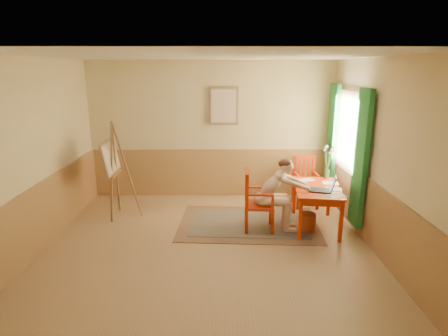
{
  "coord_description": "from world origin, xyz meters",
  "views": [
    {
      "loc": [
        0.21,
        -5.31,
        2.63
      ],
      "look_at": [
        0.25,
        0.55,
        1.05
      ],
      "focal_mm": 29.62,
      "sensor_mm": 36.0,
      "label": 1
    }
  ],
  "objects_px": {
    "easel": "(113,161)",
    "laptop": "(324,188)",
    "chair_back": "(305,182)",
    "chair_left": "(256,201)",
    "figure": "(276,191)",
    "table": "(317,192)"
  },
  "relations": [
    {
      "from": "easel",
      "to": "laptop",
      "type": "bearing_deg",
      "value": -11.41
    },
    {
      "from": "chair_back",
      "to": "easel",
      "type": "distance_m",
      "value": 3.66
    },
    {
      "from": "chair_left",
      "to": "easel",
      "type": "relative_size",
      "value": 0.58
    },
    {
      "from": "laptop",
      "to": "easel",
      "type": "height_order",
      "value": "easel"
    },
    {
      "from": "chair_left",
      "to": "laptop",
      "type": "height_order",
      "value": "chair_left"
    },
    {
      "from": "chair_back",
      "to": "figure",
      "type": "height_order",
      "value": "figure"
    },
    {
      "from": "chair_left",
      "to": "chair_back",
      "type": "bearing_deg",
      "value": 47.29
    },
    {
      "from": "table",
      "to": "chair_left",
      "type": "bearing_deg",
      "value": -174.06
    },
    {
      "from": "chair_back",
      "to": "easel",
      "type": "bearing_deg",
      "value": -171.39
    },
    {
      "from": "chair_back",
      "to": "easel",
      "type": "xyz_separation_m",
      "value": [
        -3.58,
        -0.54,
        0.55
      ]
    },
    {
      "from": "chair_back",
      "to": "figure",
      "type": "bearing_deg",
      "value": -122.66
    },
    {
      "from": "chair_left",
      "to": "laptop",
      "type": "xyz_separation_m",
      "value": [
        1.08,
        -0.11,
        0.26
      ]
    },
    {
      "from": "chair_left",
      "to": "figure",
      "type": "distance_m",
      "value": 0.36
    },
    {
      "from": "laptop",
      "to": "easel",
      "type": "relative_size",
      "value": 0.27
    },
    {
      "from": "table",
      "to": "chair_left",
      "type": "relative_size",
      "value": 1.24
    },
    {
      "from": "table",
      "to": "figure",
      "type": "height_order",
      "value": "figure"
    },
    {
      "from": "table",
      "to": "laptop",
      "type": "height_order",
      "value": "laptop"
    },
    {
      "from": "chair_back",
      "to": "laptop",
      "type": "xyz_separation_m",
      "value": [
        0.01,
        -1.27,
        0.28
      ]
    },
    {
      "from": "chair_back",
      "to": "figure",
      "type": "distance_m",
      "value": 1.39
    },
    {
      "from": "chair_left",
      "to": "laptop",
      "type": "relative_size",
      "value": 2.18
    },
    {
      "from": "table",
      "to": "figure",
      "type": "distance_m",
      "value": 0.71
    },
    {
      "from": "laptop",
      "to": "easel",
      "type": "xyz_separation_m",
      "value": [
        -3.59,
        0.72,
        0.27
      ]
    }
  ]
}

